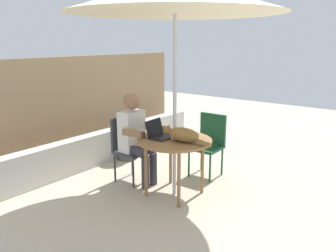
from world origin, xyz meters
TOP-DOWN VIEW (x-y plane):
  - ground_plane at (0.00, 0.00)m, footprint 14.00×14.00m
  - fence_back at (0.00, 2.26)m, footprint 5.23×0.08m
  - planter_wall_low at (0.00, 1.61)m, footprint 4.71×0.20m
  - patio_table at (0.00, 0.00)m, footprint 0.91×0.91m
  - chair_occupied at (0.00, 0.79)m, footprint 0.40×0.40m
  - chair_empty at (0.84, 0.01)m, footprint 0.41×0.41m
  - person_seated at (0.00, 0.64)m, footprint 0.48×0.48m
  - laptop at (-0.05, 0.22)m, footprint 0.32×0.27m
  - cat at (-0.02, -0.12)m, footprint 0.22×0.65m
  - potted_plant_near_fence at (0.61, 1.42)m, footprint 0.37×0.37m

SIDE VIEW (x-z plane):
  - ground_plane at x=0.00m, z-range 0.00..0.00m
  - planter_wall_low at x=0.00m, z-range 0.00..0.49m
  - potted_plant_near_fence at x=0.61m, z-range 0.02..0.68m
  - chair_occupied at x=0.00m, z-range 0.07..0.95m
  - chair_empty at x=0.84m, z-range 0.07..0.95m
  - patio_table at x=0.00m, z-range 0.29..1.01m
  - person_seated at x=0.00m, z-range 0.07..1.29m
  - laptop at x=-0.05m, z-range 0.67..0.89m
  - cat at x=-0.02m, z-range 0.71..0.89m
  - fence_back at x=0.00m, z-range 0.00..1.63m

